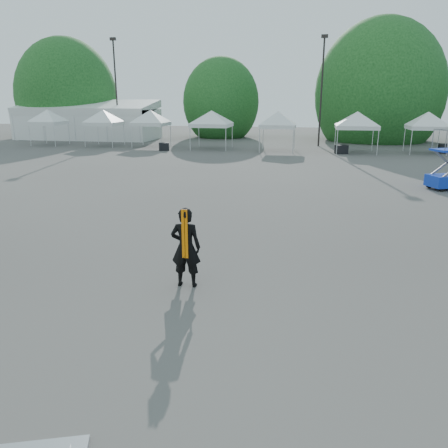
# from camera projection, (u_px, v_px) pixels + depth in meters

# --- Properties ---
(ground) EXTENTS (120.00, 120.00, 0.00)m
(ground) POSITION_uv_depth(u_px,v_px,m) (220.00, 267.00, 11.70)
(ground) COLOR #474442
(ground) RESTS_ON ground
(marquee) EXTENTS (15.00, 6.25, 4.23)m
(marquee) POSITION_uv_depth(u_px,v_px,m) (88.00, 121.00, 48.20)
(marquee) COLOR white
(marquee) RESTS_ON ground
(light_pole_west) EXTENTS (0.60, 0.25, 10.30)m
(light_pole_west) POSITION_uv_depth(u_px,v_px,m) (116.00, 84.00, 45.47)
(light_pole_west) COLOR black
(light_pole_west) RESTS_ON ground
(light_pole_east) EXTENTS (0.60, 0.25, 9.80)m
(light_pole_east) POSITION_uv_depth(u_px,v_px,m) (322.00, 85.00, 39.81)
(light_pole_east) COLOR black
(light_pole_east) RESTS_ON ground
(tree_far_w) EXTENTS (4.80, 4.80, 7.30)m
(tree_far_w) POSITION_uv_depth(u_px,v_px,m) (67.00, 97.00, 51.05)
(tree_far_w) COLOR #382314
(tree_far_w) RESTS_ON ground
(tree_mid_w) EXTENTS (4.16, 4.16, 6.33)m
(tree_mid_w) POSITION_uv_depth(u_px,v_px,m) (221.00, 102.00, 49.81)
(tree_mid_w) COLOR #382314
(tree_mid_w) RESTS_ON ground
(tree_mid_e) EXTENTS (5.12, 5.12, 7.79)m
(tree_mid_e) POSITION_uv_depth(u_px,v_px,m) (379.00, 93.00, 45.50)
(tree_mid_e) COLOR #382314
(tree_mid_e) RESTS_ON ground
(tent_a) EXTENTS (3.88, 3.88, 3.88)m
(tent_a) POSITION_uv_depth(u_px,v_px,m) (47.00, 112.00, 41.36)
(tent_a) COLOR silver
(tent_a) RESTS_ON ground
(tent_b) EXTENTS (4.09, 4.09, 3.88)m
(tent_b) POSITION_uv_depth(u_px,v_px,m) (103.00, 113.00, 40.42)
(tent_b) COLOR silver
(tent_b) RESTS_ON ground
(tent_c) EXTENTS (4.24, 4.24, 3.88)m
(tent_c) POSITION_uv_depth(u_px,v_px,m) (150.00, 113.00, 39.89)
(tent_c) COLOR silver
(tent_c) RESTS_ON ground
(tent_d) EXTENTS (4.72, 4.72, 3.88)m
(tent_d) POSITION_uv_depth(u_px,v_px,m) (212.00, 114.00, 38.11)
(tent_d) COLOR silver
(tent_d) RESTS_ON ground
(tent_e) EXTENTS (4.17, 4.17, 3.88)m
(tent_e) POSITION_uv_depth(u_px,v_px,m) (278.00, 114.00, 36.49)
(tent_e) COLOR silver
(tent_e) RESTS_ON ground
(tent_f) EXTENTS (4.68, 4.68, 3.88)m
(tent_f) POSITION_uv_depth(u_px,v_px,m) (358.00, 115.00, 35.42)
(tent_f) COLOR silver
(tent_f) RESTS_ON ground
(tent_g) EXTENTS (4.11, 4.11, 3.88)m
(tent_g) POSITION_uv_depth(u_px,v_px,m) (428.00, 115.00, 34.87)
(tent_g) COLOR silver
(tent_g) RESTS_ON ground
(man) EXTENTS (0.73, 0.50, 1.94)m
(man) POSITION_uv_depth(u_px,v_px,m) (186.00, 247.00, 10.26)
(man) COLOR black
(man) RESTS_ON ground
(crate_west) EXTENTS (1.03, 0.92, 0.66)m
(crate_west) POSITION_uv_depth(u_px,v_px,m) (164.00, 147.00, 37.61)
(crate_west) COLOR black
(crate_west) RESTS_ON ground
(crate_mid) EXTENTS (1.11, 1.00, 0.70)m
(crate_mid) POSITION_uv_depth(u_px,v_px,m) (341.00, 149.00, 35.48)
(crate_mid) COLOR black
(crate_mid) RESTS_ON ground
(crate_east) EXTENTS (1.04, 0.82, 0.79)m
(crate_east) POSITION_uv_depth(u_px,v_px,m) (445.00, 149.00, 35.64)
(crate_east) COLOR black
(crate_east) RESTS_ON ground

